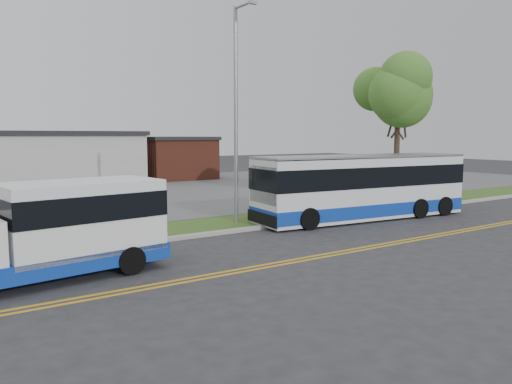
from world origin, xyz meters
TOP-DOWN VIEW (x-y plane):
  - ground at (0.00, 0.00)m, footprint 140.00×140.00m
  - lane_line_north at (0.00, -3.85)m, footprint 70.00×0.12m
  - lane_line_south at (0.00, -4.15)m, footprint 70.00×0.12m
  - curb at (0.00, 1.10)m, footprint 80.00×0.30m
  - verge at (0.00, 2.90)m, footprint 80.00×3.30m
  - parking_lot at (0.00, 17.00)m, footprint 80.00×25.00m
  - brick_wing at (10.50, 26.00)m, footprint 6.30×7.30m
  - tree_east at (14.00, 3.00)m, footprint 5.20×5.20m
  - streetlight_near at (3.00, 2.73)m, footprint 0.35×1.53m
  - shuttle_bus at (-5.71, -1.72)m, footprint 7.26×3.12m
  - transit_bus at (8.76, 0.60)m, footprint 11.26×3.64m
  - pedestrian at (-2.97, 2.49)m, footprint 0.66×0.49m
  - parked_car_a at (-4.19, 10.90)m, footprint 2.40×4.94m
  - grocery_bag_left at (-3.27, 2.24)m, footprint 0.32×0.32m
  - grocery_bag_right at (-2.67, 2.74)m, footprint 0.32×0.32m

SIDE VIEW (x-z plane):
  - ground at x=0.00m, z-range 0.00..0.00m
  - lane_line_north at x=0.00m, z-range 0.00..0.01m
  - lane_line_south at x=0.00m, z-range 0.00..0.01m
  - verge at x=0.00m, z-range 0.00..0.10m
  - parking_lot at x=0.00m, z-range 0.00..0.10m
  - curb at x=0.00m, z-range 0.00..0.15m
  - grocery_bag_left at x=-3.27m, z-range 0.10..0.42m
  - grocery_bag_right at x=-2.67m, z-range 0.10..0.42m
  - parked_car_a at x=-4.19m, z-range 0.10..1.66m
  - pedestrian at x=-2.97m, z-range 0.10..1.78m
  - shuttle_bus at x=-5.71m, z-range 0.09..2.79m
  - transit_bus at x=8.76m, z-range 0.02..3.09m
  - brick_wing at x=10.50m, z-range 0.01..3.91m
  - streetlight_near at x=3.00m, z-range 0.48..9.98m
  - tree_east at x=14.00m, z-range 2.04..10.37m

